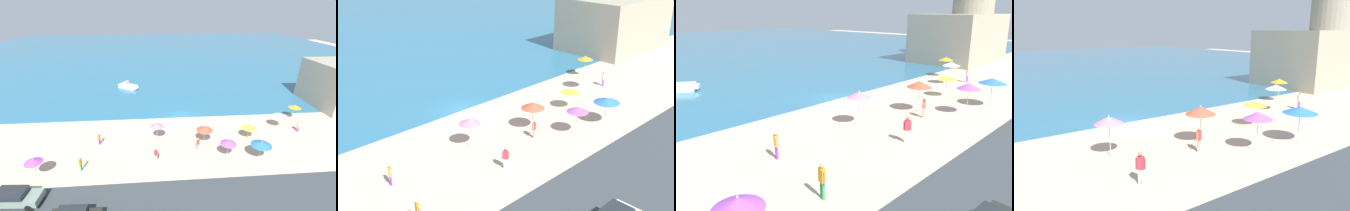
{
  "view_description": "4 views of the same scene",
  "coord_description": "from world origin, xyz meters",
  "views": [
    {
      "loc": [
        -4.72,
        -31.76,
        16.69
      ],
      "look_at": [
        -2.12,
        0.3,
        2.07
      ],
      "focal_mm": 24.0,
      "sensor_mm": 36.0,
      "label": 1
    },
    {
      "loc": [
        -23.31,
        -29.88,
        16.44
      ],
      "look_at": [
        1.17,
        -5.04,
        1.77
      ],
      "focal_mm": 45.0,
      "sensor_mm": 36.0,
      "label": 2
    },
    {
      "loc": [
        -21.34,
        -21.26,
        8.19
      ],
      "look_at": [
        -4.25,
        -4.92,
        1.28
      ],
      "focal_mm": 35.0,
      "sensor_mm": 36.0,
      "label": 3
    },
    {
      "loc": [
        -11.67,
        -24.14,
        7.61
      ],
      "look_at": [
        2.55,
        -4.6,
        2.03
      ],
      "focal_mm": 35.0,
      "sensor_mm": 36.0,
      "label": 4
    }
  ],
  "objects": [
    {
      "name": "bather_4",
      "position": [
        15.98,
        -5.63,
        0.94
      ],
      "size": [
        0.57,
        0.26,
        1.68
      ],
      "color": "purple",
      "rests_on": "ground_plane"
    },
    {
      "name": "beach_umbrella_3",
      "position": [
        17.25,
        -2.15,
        2.29
      ],
      "size": [
        1.78,
        1.78,
        2.56
      ],
      "color": "#B2B2B7",
      "rests_on": "ground_plane"
    },
    {
      "name": "beach_umbrella_7",
      "position": [
        13.49,
        -4.69,
        2.35
      ],
      "size": [
        1.94,
        1.94,
        2.63
      ],
      "color": "#B2B2B7",
      "rests_on": "ground_plane"
    },
    {
      "name": "beach_umbrella_5",
      "position": [
        7.53,
        -11.43,
        2.32
      ],
      "size": [
        2.35,
        2.35,
        2.62
      ],
      "color": "#B2B2B7",
      "rests_on": "ground_plane"
    },
    {
      "name": "beach_umbrella_2",
      "position": [
        8.04,
        -6.99,
        1.9
      ],
      "size": [
        1.87,
        1.87,
        2.16
      ],
      "color": "#B2B2B7",
      "rests_on": "ground_plane"
    },
    {
      "name": "beach_umbrella_6",
      "position": [
        -16.95,
        -12.22,
        2.08
      ],
      "size": [
        1.81,
        1.81,
        2.36
      ],
      "color": "#B2B2B7",
      "rests_on": "ground_plane"
    },
    {
      "name": "ground_plane",
      "position": [
        0.0,
        0.0,
        0.0
      ],
      "size": [
        160.0,
        160.0,
        0.0
      ],
      "primitive_type": "plane",
      "color": "#C9AB90"
    },
    {
      "name": "bather_3",
      "position": [
        -12.6,
        -11.56,
        0.98
      ],
      "size": [
        0.29,
        0.56,
        1.75
      ],
      "color": "#319753",
      "rests_on": "ground_plane"
    },
    {
      "name": "bather_1",
      "position": [
        -4.39,
        -10.64,
        0.98
      ],
      "size": [
        0.44,
        0.42,
        1.74
      ],
      "color": "white",
      "rests_on": "ground_plane"
    },
    {
      "name": "harbor_fortress",
      "position": [
        33.21,
        2.96,
        5.67
      ],
      "size": [
        15.35,
        10.45,
        16.25
      ],
      "color": "gray",
      "rests_on": "ground_plane"
    },
    {
      "name": "bather_2",
      "position": [
        -11.58,
        -6.61,
        0.92
      ],
      "size": [
        0.35,
        0.53,
        1.64
      ],
      "color": "purple",
      "rests_on": "ground_plane"
    },
    {
      "name": "bather_0",
      "position": [
        0.85,
        -8.76,
        0.92
      ],
      "size": [
        0.52,
        0.35,
        1.64
      ],
      "color": "pink",
      "rests_on": "ground_plane"
    },
    {
      "name": "beach_umbrella_4",
      "position": [
        1.89,
        -7.63,
        2.35
      ],
      "size": [
        2.08,
        2.08,
        2.69
      ],
      "color": "#B2B2B7",
      "rests_on": "ground_plane"
    },
    {
      "name": "beach_umbrella_0",
      "position": [
        -4.1,
        -6.29,
        2.34
      ],
      "size": [
        1.78,
        1.78,
        2.64
      ],
      "color": "#B2B2B7",
      "rests_on": "ground_plane"
    },
    {
      "name": "beach_umbrella_1",
      "position": [
        3.86,
        -10.92,
        2.39
      ],
      "size": [
        1.86,
        1.86,
        2.7
      ],
      "color": "#B2B2B7",
      "rests_on": "ground_plane"
    }
  ]
}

